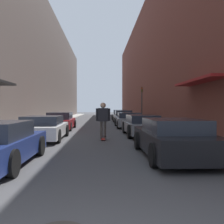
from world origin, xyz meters
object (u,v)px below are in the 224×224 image
parked_car_right_4 (120,115)px  parked_car_right_2 (129,120)px  parked_car_left_1 (44,128)px  parked_car_left_2 (61,121)px  parked_car_right_0 (172,138)px  skateboarder (103,117)px  parked_car_right_3 (123,117)px  traffic_light (142,101)px  parked_car_right_1 (142,125)px

parked_car_right_4 → parked_car_right_2: bearing=-90.9°
parked_car_left_1 → parked_car_left_2: (-0.10, 5.82, 0.02)m
parked_car_right_0 → skateboarder: bearing=116.9°
parked_car_left_2 → parked_car_right_0: 11.66m
parked_car_right_0 → parked_car_right_3: size_ratio=1.01×
parked_car_right_0 → parked_car_right_4: size_ratio=1.16×
parked_car_right_0 → skateboarder: size_ratio=2.56×
parked_car_right_2 → parked_car_right_0: bearing=-89.9°
parked_car_right_4 → skateboarder: 19.43m
skateboarder → traffic_light: traffic_light is taller
parked_car_left_1 → parked_car_right_2: 9.09m
parked_car_left_1 → parked_car_right_0: bearing=-41.9°
parked_car_left_2 → skateboarder: size_ratio=2.62×
parked_car_right_0 → parked_car_right_1: (0.04, 6.19, -0.02)m
parked_car_right_4 → skateboarder: bearing=-96.9°
parked_car_left_1 → parked_car_right_1: 5.41m
traffic_light → parked_car_right_1: bearing=-99.5°
parked_car_left_2 → parked_car_left_1: bearing=-89.1°
parked_car_right_2 → parked_car_right_3: parked_car_right_3 is taller
skateboarder → parked_car_right_1: bearing=40.3°
parked_car_right_1 → parked_car_right_3: size_ratio=0.98×
parked_car_left_1 → skateboarder: 3.01m
parked_car_right_0 → parked_car_right_2: 12.13m
parked_car_right_3 → parked_car_left_2: bearing=-124.8°
parked_car_right_0 → parked_car_left_1: bearing=138.1°
parked_car_right_2 → parked_car_left_2: bearing=-161.8°
parked_car_left_1 → parked_car_right_1: (5.17, 1.58, 0.01)m
parked_car_right_0 → parked_car_right_2: parked_car_right_0 is taller
parked_car_right_4 → traffic_light: 7.79m
parked_car_left_1 → parked_car_right_3: (5.17, 13.41, 0.05)m
parked_car_left_1 → skateboarder: bearing=-5.9°
parked_car_right_4 → parked_car_right_0: bearing=-90.3°
parked_car_right_0 → traffic_light: (1.70, 16.12, 1.65)m
parked_car_right_3 → skateboarder: (-2.22, -13.71, 0.51)m
parked_car_right_1 → skateboarder: bearing=-139.7°
parked_car_left_1 → parked_car_left_2: bearing=90.9°
parked_car_right_0 → skateboarder: 4.85m
parked_car_left_2 → parked_car_right_3: parked_car_right_3 is taller
parked_car_left_2 → parked_car_right_4: 14.21m
traffic_light → parked_car_right_2: bearing=-113.4°
parked_car_right_0 → parked_car_right_2: size_ratio=1.05×
parked_car_right_1 → parked_car_right_4: parked_car_right_4 is taller
skateboarder → traffic_light: (3.88, 11.83, 1.12)m
parked_car_left_1 → parked_car_right_2: size_ratio=0.99×
parked_car_right_3 → parked_car_right_4: size_ratio=1.15×
parked_car_right_1 → parked_car_right_4: size_ratio=1.13×
parked_car_right_2 → parked_car_right_4: size_ratio=1.10×
parked_car_left_1 → parked_car_right_0: (5.13, -4.60, 0.03)m
parked_car_left_1 → traffic_light: traffic_light is taller
parked_car_right_0 → parked_car_right_4: (0.14, 23.58, 0.03)m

